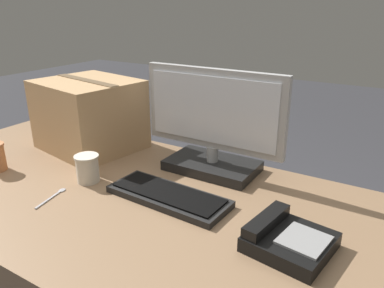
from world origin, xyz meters
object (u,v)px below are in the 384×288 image
object	(u,v)px
monitor	(213,129)
paper_cup_right	(87,168)
desk_phone	(287,239)
cardboard_box	(90,115)
keyboard	(168,196)
spoon	(55,195)

from	to	relation	value
monitor	paper_cup_right	bearing A→B (deg)	-136.62
desk_phone	cardboard_box	xyz separation A→B (m)	(-0.97, 0.27, 0.12)
monitor	desk_phone	world-z (taller)	monitor
keyboard	desk_phone	world-z (taller)	desk_phone
monitor	keyboard	xyz separation A→B (m)	(-0.01, -0.28, -0.15)
monitor	spoon	bearing A→B (deg)	-127.73
spoon	cardboard_box	xyz separation A→B (m)	(-0.22, 0.39, 0.15)
monitor	paper_cup_right	size ratio (longest dim) A/B	5.52
monitor	keyboard	world-z (taller)	monitor
monitor	cardboard_box	bearing A→B (deg)	-174.13
monitor	keyboard	distance (m)	0.32
desk_phone	monitor	bearing A→B (deg)	149.38
desk_phone	paper_cup_right	world-z (taller)	paper_cup_right
spoon	monitor	bearing A→B (deg)	-49.52
keyboard	spoon	xyz separation A→B (m)	(-0.34, -0.18, -0.01)
keyboard	spoon	size ratio (longest dim) A/B	2.88
keyboard	desk_phone	bearing A→B (deg)	-4.12
paper_cup_right	spoon	bearing A→B (deg)	-96.82
paper_cup_right	spoon	world-z (taller)	paper_cup_right
spoon	cardboard_box	size ratio (longest dim) A/B	0.32
monitor	cardboard_box	world-z (taller)	monitor
keyboard	paper_cup_right	distance (m)	0.33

